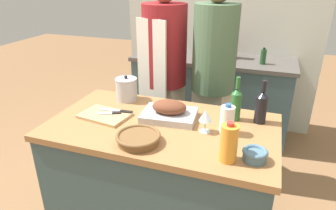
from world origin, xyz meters
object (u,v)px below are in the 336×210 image
(wicker_basket, at_px, (138,138))
(cutting_board, at_px, (105,115))
(milk_jug, at_px, (227,120))
(knife_chef, at_px, (118,111))
(stock_pot, at_px, (126,89))
(person_cook_aproned, at_px, (164,71))
(knife_paring, at_px, (110,113))
(juice_jug, at_px, (229,143))
(condiment_bottle_tall, at_px, (197,46))
(stand_mixer, at_px, (228,46))
(wine_glass_left, at_px, (206,116))
(person_cook_guest, at_px, (213,75))
(wine_bottle_green, at_px, (261,106))
(wine_bottle_dark, at_px, (236,103))
(mixing_bowl, at_px, (255,155))
(roasting_pan, at_px, (169,112))
(condiment_bottle_short, at_px, (263,57))

(wicker_basket, bearing_deg, cutting_board, 146.85)
(milk_jug, bearing_deg, knife_chef, 178.10)
(stock_pot, bearing_deg, person_cook_aproned, 80.25)
(knife_chef, bearing_deg, wicker_basket, -45.84)
(knife_paring, bearing_deg, cutting_board, -148.17)
(juice_jug, xyz_separation_m, knife_chef, (-0.77, 0.30, -0.08))
(milk_jug, distance_m, condiment_bottle_tall, 1.81)
(stand_mixer, distance_m, person_cook_aproned, 0.91)
(wine_glass_left, relative_size, person_cook_guest, 0.08)
(person_cook_aproned, bearing_deg, cutting_board, -79.64)
(wine_bottle_green, bearing_deg, wine_bottle_dark, -175.66)
(cutting_board, bearing_deg, wicker_basket, -33.15)
(knife_chef, bearing_deg, juice_jug, -21.23)
(stock_pot, distance_m, knife_paring, 0.29)
(person_cook_aproned, distance_m, person_cook_guest, 0.44)
(mixing_bowl, relative_size, knife_chef, 0.57)
(stock_pot, height_order, wine_bottle_green, wine_bottle_green)
(wicker_basket, xyz_separation_m, knife_chef, (-0.28, 0.29, -0.01))
(roasting_pan, xyz_separation_m, person_cook_guest, (0.14, 0.72, 0.03))
(roasting_pan, height_order, stand_mixer, stand_mixer)
(cutting_board, height_order, condiment_bottle_tall, condiment_bottle_tall)
(wine_glass_left, relative_size, knife_chef, 0.62)
(knife_paring, distance_m, person_cook_guest, 0.96)
(stock_pot, bearing_deg, wine_glass_left, -23.97)
(roasting_pan, distance_m, person_cook_guest, 0.73)
(mixing_bowl, bearing_deg, wicker_basket, -176.84)
(person_cook_guest, bearing_deg, stock_pot, -117.90)
(wine_glass_left, bearing_deg, roasting_pan, 159.49)
(juice_jug, distance_m, stand_mixer, 1.92)
(condiment_bottle_tall, relative_size, person_cook_aproned, 0.10)
(stock_pot, xyz_separation_m, milk_jug, (0.77, -0.26, 0.00))
(condiment_bottle_tall, bearing_deg, person_cook_guest, -67.93)
(mixing_bowl, height_order, person_cook_guest, person_cook_guest)
(knife_chef, height_order, person_cook_guest, person_cook_guest)
(knife_chef, bearing_deg, person_cook_guest, 57.73)
(milk_jug, xyz_separation_m, person_cook_aproned, (-0.68, 0.81, -0.02))
(wine_bottle_dark, height_order, wine_glass_left, wine_bottle_dark)
(wine_bottle_green, height_order, person_cook_aproned, person_cook_aproned)
(person_cook_aproned, bearing_deg, milk_jug, -33.07)
(milk_jug, relative_size, knife_chef, 0.83)
(wine_bottle_green, xyz_separation_m, person_cook_aproned, (-0.85, 0.61, -0.04))
(cutting_board, xyz_separation_m, wine_glass_left, (0.66, 0.02, 0.09))
(cutting_board, bearing_deg, knife_chef, 49.33)
(milk_jug, relative_size, person_cook_aproned, 0.11)
(juice_jug, height_order, condiment_bottle_tall, juice_jug)
(stand_mixer, height_order, person_cook_guest, person_cook_guest)
(roasting_pan, height_order, cutting_board, roasting_pan)
(stand_mixer, bearing_deg, wine_bottle_dark, -79.07)
(person_cook_aproned, bearing_deg, condiment_bottle_short, 57.41)
(wine_glass_left, height_order, condiment_bottle_short, condiment_bottle_short)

